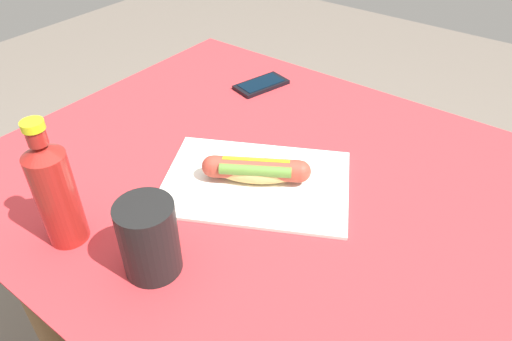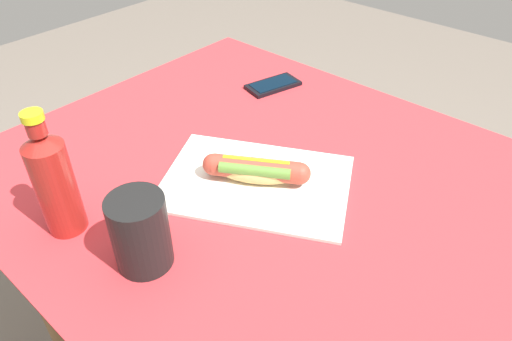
# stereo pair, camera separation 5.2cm
# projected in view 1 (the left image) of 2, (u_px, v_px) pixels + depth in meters

# --- Properties ---
(dining_table) EXTENTS (1.19, 0.87, 0.76)m
(dining_table) POSITION_uv_depth(u_px,v_px,m) (295.00, 243.00, 0.93)
(dining_table) COLOR brown
(dining_table) RESTS_ON ground
(paper_wrapper) EXTENTS (0.41, 0.36, 0.01)m
(paper_wrapper) POSITION_uv_depth(u_px,v_px,m) (256.00, 182.00, 0.87)
(paper_wrapper) COLOR silver
(paper_wrapper) RESTS_ON dining_table
(hot_dog) EXTENTS (0.17, 0.12, 0.05)m
(hot_dog) POSITION_uv_depth(u_px,v_px,m) (256.00, 170.00, 0.85)
(hot_dog) COLOR #DBB26B
(hot_dog) RESTS_ON paper_wrapper
(cell_phone) EXTENTS (0.10, 0.14, 0.01)m
(cell_phone) POSITION_uv_depth(u_px,v_px,m) (261.00, 85.00, 1.16)
(cell_phone) COLOR black
(cell_phone) RESTS_ON dining_table
(soda_bottle) EXTENTS (0.06, 0.06, 0.22)m
(soda_bottle) POSITION_uv_depth(u_px,v_px,m) (55.00, 191.00, 0.70)
(soda_bottle) COLOR maroon
(soda_bottle) RESTS_ON dining_table
(drinking_cup) EXTENTS (0.09, 0.09, 0.12)m
(drinking_cup) POSITION_uv_depth(u_px,v_px,m) (149.00, 238.00, 0.67)
(drinking_cup) COLOR black
(drinking_cup) RESTS_ON dining_table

